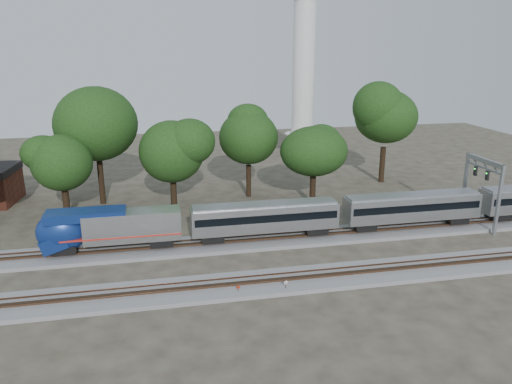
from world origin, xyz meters
TOP-DOWN VIEW (x-y plane):
  - ground at (0.00, 0.00)m, footprint 160.00×160.00m
  - track_far at (0.00, 6.00)m, footprint 160.00×5.00m
  - track_near at (0.00, -4.00)m, footprint 160.00×5.00m
  - switch_stand_red at (1.33, -5.40)m, footprint 0.29×0.08m
  - switch_stand_white at (5.57, -5.69)m, footprint 0.34×0.15m
  - switch_lever at (4.60, -6.07)m, footprint 0.52×0.34m
  - signal_gantry at (32.66, 6.00)m, footprint 0.58×6.85m
  - tree_2 at (-16.37, 18.63)m, footprint 7.38×7.38m
  - tree_3 at (-12.56, 24.33)m, footprint 11.22×11.22m
  - tree_4 at (-3.01, 19.62)m, footprint 7.99×7.99m
  - tree_5 at (7.83, 23.56)m, footprint 8.75×8.75m
  - tree_6 at (15.68, 18.08)m, footprint 7.56×7.56m
  - tree_7 at (30.07, 27.01)m, footprint 10.61×10.61m

SIDE VIEW (x-z plane):
  - ground at x=0.00m, z-range 0.00..0.00m
  - switch_lever at x=4.60m, z-range 0.00..0.30m
  - track_far at x=0.00m, z-range -0.16..0.57m
  - track_near at x=0.00m, z-range -0.16..0.57m
  - switch_stand_red at x=1.33m, z-range 0.13..1.04m
  - switch_stand_white at x=5.57m, z-range 0.15..1.26m
  - signal_gantry at x=32.66m, z-range 1.91..10.24m
  - tree_2 at x=-16.37m, z-range 2.04..12.44m
  - tree_6 at x=15.68m, z-range 2.09..12.74m
  - tree_4 at x=-3.01m, z-range 2.21..13.47m
  - tree_5 at x=7.83m, z-range 2.43..14.77m
  - tree_7 at x=30.07m, z-range 2.95..17.91m
  - tree_3 at x=-12.56m, z-range 3.12..18.94m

